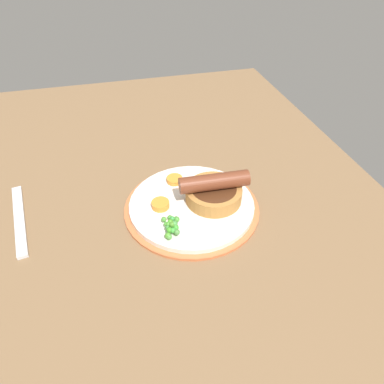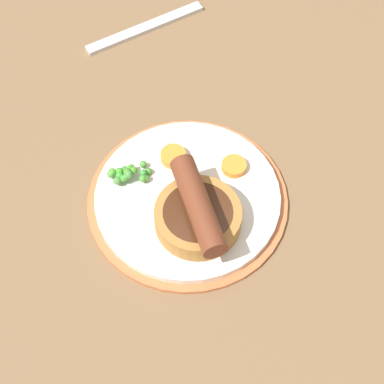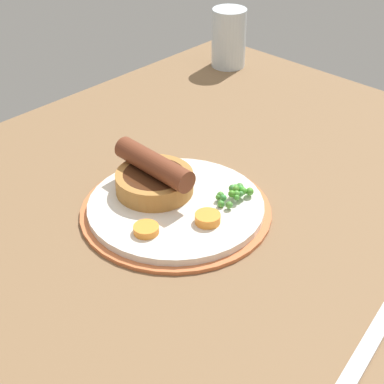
{
  "view_description": "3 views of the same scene",
  "coord_description": "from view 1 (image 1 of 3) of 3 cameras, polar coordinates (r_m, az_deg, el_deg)",
  "views": [
    {
      "loc": [
        -48.48,
        7.35,
        43.77
      ],
      "look_at": [
        -5.58,
        -3.6,
        6.67
      ],
      "focal_mm": 32.0,
      "sensor_mm": 36.0,
      "label": 1
    },
    {
      "loc": [
        -18.89,
        -40.57,
        67.26
      ],
      "look_at": [
        -5.31,
        -4.12,
        5.8
      ],
      "focal_mm": 60.0,
      "sensor_mm": 36.0,
      "label": 2
    },
    {
      "loc": [
        39.7,
        41.99,
        48.91
      ],
      "look_at": [
        -7.07,
        -2.14,
        6.02
      ],
      "focal_mm": 60.0,
      "sensor_mm": 36.0,
      "label": 3
    }
  ],
  "objects": [
    {
      "name": "carrot_slice_0",
      "position": [
        0.63,
        -2.93,
        2.08
      ],
      "size": [
        4.16,
        4.16,
        0.88
      ],
      "primitive_type": "cylinder",
      "rotation": [
        0.0,
        0.0,
        0.93
      ],
      "color": "orange",
      "rests_on": "dinner_plate"
    },
    {
      "name": "carrot_slice_3",
      "position": [
        0.58,
        -5.29,
        -2.08
      ],
      "size": [
        4.05,
        4.05,
        1.1
      ],
      "primitive_type": "cylinder",
      "rotation": [
        0.0,
        0.0,
        5.16
      ],
      "color": "orange",
      "rests_on": "dinner_plate"
    },
    {
      "name": "sausage_pudding",
      "position": [
        0.59,
        3.65,
        0.25
      ],
      "size": [
        9.73,
        11.95,
        5.33
      ],
      "rotation": [
        0.0,
        0.0,
        1.52
      ],
      "color": "#AD7538",
      "rests_on": "dinner_plate"
    },
    {
      "name": "dining_table",
      "position": [
        0.65,
        -4.32,
        -0.94
      ],
      "size": [
        110.0,
        80.0,
        3.0
      ],
      "primitive_type": "cube",
      "color": "brown",
      "rests_on": "ground"
    },
    {
      "name": "dinner_plate",
      "position": [
        0.6,
        -0.06,
        -2.34
      ],
      "size": [
        23.49,
        23.49,
        1.4
      ],
      "color": "#CC6B3D",
      "rests_on": "dining_table"
    },
    {
      "name": "pea_pile",
      "position": [
        0.54,
        -3.4,
        -5.7
      ],
      "size": [
        5.18,
        3.42,
        1.87
      ],
      "color": "#469426",
      "rests_on": "dinner_plate"
    },
    {
      "name": "fork",
      "position": [
        0.65,
        -26.82,
        -4.04
      ],
      "size": [
        18.01,
        4.64,
        0.6
      ],
      "primitive_type": "cube",
      "rotation": [
        0.0,
        0.0,
        0.17
      ],
      "color": "silver",
      "rests_on": "dining_table"
    }
  ]
}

